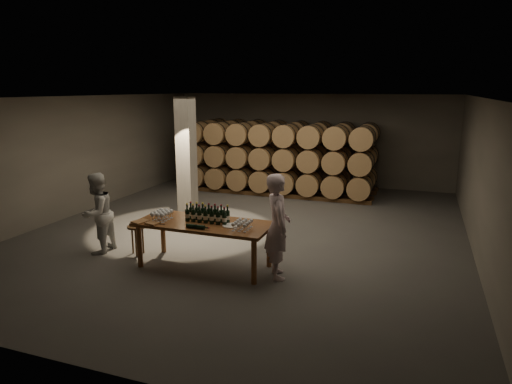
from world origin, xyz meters
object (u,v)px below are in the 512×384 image
(bottle_cluster, at_px, (207,216))
(plate, at_px, (231,226))
(stool, at_px, (137,231))
(person_woman, at_px, (97,213))
(person_man, at_px, (278,226))
(notebook_near, at_px, (152,223))
(tasting_table, at_px, (204,228))

(bottle_cluster, height_order, plate, bottle_cluster)
(stool, xyz_separation_m, person_woman, (-0.84, -0.15, 0.34))
(bottle_cluster, xyz_separation_m, person_man, (1.42, -0.02, -0.06))
(plate, distance_m, notebook_near, 1.49)
(bottle_cluster, relative_size, person_woman, 0.51)
(tasting_table, xyz_separation_m, person_woman, (-2.46, -0.02, 0.05))
(tasting_table, relative_size, notebook_near, 11.49)
(bottle_cluster, bearing_deg, person_man, -0.66)
(person_woman, bearing_deg, bottle_cluster, 90.55)
(stool, distance_m, person_man, 3.13)
(plate, xyz_separation_m, person_man, (0.89, 0.07, 0.06))
(tasting_table, height_order, person_man, person_man)
(stool, relative_size, person_man, 0.32)
(tasting_table, height_order, notebook_near, notebook_near)
(bottle_cluster, xyz_separation_m, stool, (-1.68, 0.08, -0.52))
(notebook_near, distance_m, person_woman, 1.66)
(stool, bearing_deg, person_man, -1.84)
(plate, height_order, stool, plate)
(bottle_cluster, xyz_separation_m, notebook_near, (-0.92, -0.48, -0.11))
(notebook_near, distance_m, stool, 1.03)
(notebook_near, relative_size, person_woman, 0.13)
(tasting_table, bearing_deg, plate, -4.23)
(plate, height_order, notebook_near, notebook_near)
(plate, distance_m, stool, 2.24)
(bottle_cluster, xyz_separation_m, person_woman, (-2.52, -0.07, -0.17))
(tasting_table, height_order, stool, tasting_table)
(bottle_cluster, bearing_deg, stool, 177.17)
(person_man, bearing_deg, person_woman, 64.12)
(plate, distance_m, person_woman, 3.04)
(tasting_table, relative_size, bottle_cluster, 2.99)
(tasting_table, bearing_deg, notebook_near, -153.22)
(bottle_cluster, relative_size, notebook_near, 3.84)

